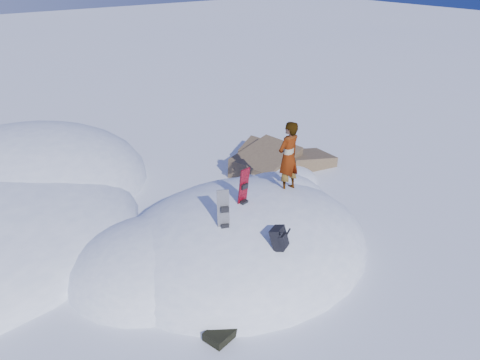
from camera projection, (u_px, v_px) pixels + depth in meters
ground at (243, 249)px, 12.36m from camera, size 120.00×120.00×0.00m
snow_mound at (232, 247)px, 12.44m from camera, size 8.00×6.00×3.00m
rock_outcrop at (275, 174)px, 16.52m from camera, size 4.68×4.41×1.68m
snowboard_red at (243, 196)px, 11.50m from camera, size 0.32×0.27×1.55m
snowboard_dark at (224, 219)px, 10.69m from camera, size 0.30×0.26×1.50m
backpack at (280, 238)px, 10.27m from camera, size 0.48×0.54×0.59m
gear_pile at (223, 330)px, 9.55m from camera, size 0.91×0.70×0.24m
person at (288, 157)px, 12.25m from camera, size 0.77×0.56×1.95m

